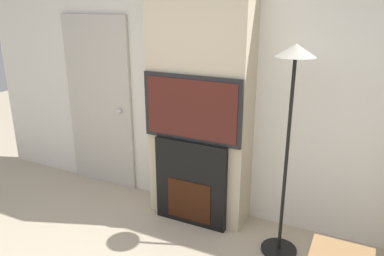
# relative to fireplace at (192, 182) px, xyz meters

# --- Properties ---
(wall_back) EXTENTS (6.00, 0.06, 2.70)m
(wall_back) POSITION_rel_fireplace_xyz_m (0.00, 0.39, 0.91)
(wall_back) COLOR silver
(wall_back) RESTS_ON ground_plane
(chimney_breast) EXTENTS (1.01, 0.36, 2.70)m
(chimney_breast) POSITION_rel_fireplace_xyz_m (0.00, 0.18, 0.91)
(chimney_breast) COLOR beige
(chimney_breast) RESTS_ON ground_plane
(fireplace) EXTENTS (0.76, 0.15, 0.89)m
(fireplace) POSITION_rel_fireplace_xyz_m (0.00, 0.00, 0.00)
(fireplace) COLOR black
(fireplace) RESTS_ON ground_plane
(television) EXTENTS (1.01, 0.07, 0.64)m
(television) POSITION_rel_fireplace_xyz_m (0.00, -0.00, 0.77)
(television) COLOR black
(television) RESTS_ON fireplace
(floor_lamp) EXTENTS (0.32, 0.32, 1.87)m
(floor_lamp) POSITION_rel_fireplace_xyz_m (0.93, -0.09, 0.94)
(floor_lamp) COLOR black
(floor_lamp) RESTS_ON ground_plane
(entry_door) EXTENTS (0.90, 0.09, 2.04)m
(entry_door) POSITION_rel_fireplace_xyz_m (-1.39, 0.34, 0.58)
(entry_door) COLOR #BCB7AD
(entry_door) RESTS_ON ground_plane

